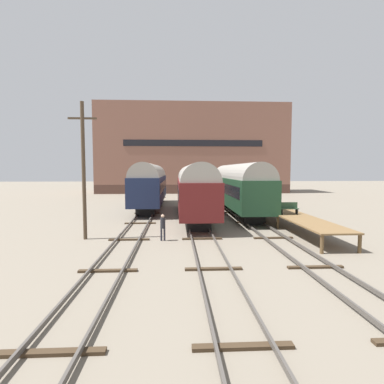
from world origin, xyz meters
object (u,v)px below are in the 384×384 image
(train_car_green, at_px, (238,186))
(utility_pole, at_px, (84,169))
(bench, at_px, (289,208))
(person_worker, at_px, (163,225))
(train_car_navy, at_px, (151,183))
(train_car_maroon, at_px, (194,187))

(train_car_green, xyz_separation_m, utility_pole, (-12.37, -11.08, 1.68))
(bench, distance_m, person_worker, 10.28)
(train_car_navy, xyz_separation_m, utility_pole, (-2.92, -16.04, 1.62))
(train_car_green, distance_m, bench, 8.58)
(bench, bearing_deg, utility_pole, -168.74)
(train_car_maroon, distance_m, train_car_navy, 8.52)
(train_car_navy, relative_size, train_car_green, 0.99)
(train_car_navy, xyz_separation_m, person_worker, (2.19, -16.76, -1.96))
(utility_pole, bearing_deg, train_car_maroon, 49.49)
(train_car_navy, distance_m, person_worker, 17.01)
(train_car_green, bearing_deg, person_worker, -121.64)
(bench, relative_size, utility_pole, 0.16)
(train_car_green, bearing_deg, bench, -74.04)
(train_car_maroon, height_order, bench, train_car_maroon)
(train_car_navy, height_order, utility_pole, utility_pole)
(train_car_maroon, bearing_deg, utility_pole, -130.51)
(utility_pole, bearing_deg, bench, 11.26)
(train_car_navy, relative_size, utility_pole, 1.96)
(train_car_maroon, xyz_separation_m, bench, (7.06, -6.02, -1.28))
(train_car_maroon, relative_size, bench, 13.08)
(train_car_green, height_order, person_worker, train_car_green)
(train_car_maroon, relative_size, train_car_green, 1.04)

